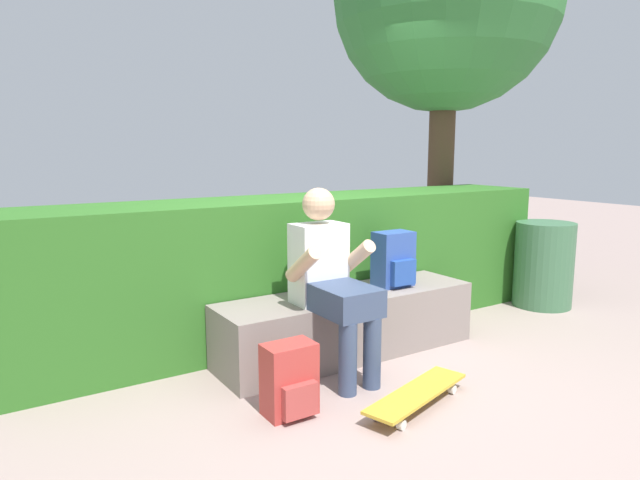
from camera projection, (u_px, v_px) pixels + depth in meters
ground_plane at (381, 371)px, 3.65m from camera, size 24.00×24.00×0.00m
bench_main at (348, 323)px, 3.92m from camera, size 1.90×0.51×0.44m
person_skater at (331, 276)px, 3.51m from camera, size 0.49×0.62×1.19m
skateboard_near_person at (417, 394)px, 3.13m from camera, size 0.82×0.42×0.09m
backpack_on_bench at (394, 260)px, 4.05m from camera, size 0.28×0.23×0.40m
backpack_on_ground at (290, 381)px, 3.02m from camera, size 0.28×0.23×0.40m
hedge_row at (308, 264)px, 4.42m from camera, size 4.42×0.74×1.07m
trash_bin at (544, 264)px, 5.09m from camera, size 0.52×0.52×0.77m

